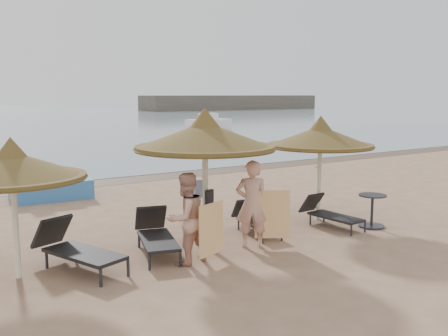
# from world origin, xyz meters

# --- Properties ---
(ground) EXTENTS (160.00, 160.00, 0.00)m
(ground) POSITION_xyz_m (0.00, 0.00, 0.00)
(ground) COLOR #A17D63
(ground) RESTS_ON ground
(wet_sand_strip) EXTENTS (200.00, 1.60, 0.01)m
(wet_sand_strip) POSITION_xyz_m (0.00, 9.40, 0.00)
(wet_sand_strip) COLOR brown
(wet_sand_strip) RESTS_ON ground
(palapa_left) EXTENTS (2.51, 2.51, 2.49)m
(palapa_left) POSITION_xyz_m (-3.94, 0.90, 1.98)
(palapa_left) COLOR silver
(palapa_left) RESTS_ON ground
(palapa_center) EXTENTS (2.96, 2.96, 2.94)m
(palapa_center) POSITION_xyz_m (-0.23, 0.65, 2.34)
(palapa_center) COLOR silver
(palapa_center) RESTS_ON ground
(palapa_right) EXTENTS (2.70, 2.70, 2.68)m
(palapa_right) POSITION_xyz_m (3.38, 0.99, 2.13)
(palapa_right) COLOR silver
(palapa_right) RESTS_ON ground
(lounger_far_left) EXTENTS (1.32, 2.14, 0.91)m
(lounger_far_left) POSITION_xyz_m (-2.97, 0.80, 0.41)
(lounger_far_left) COLOR #272930
(lounger_far_left) RESTS_ON ground
(lounger_near_left) EXTENTS (1.15, 2.02, 0.86)m
(lounger_near_left) POSITION_xyz_m (-1.28, 0.87, 0.39)
(lounger_near_left) COLOR #272930
(lounger_near_left) RESTS_ON ground
(lounger_near_right) EXTENTS (0.78, 1.66, 0.72)m
(lounger_near_right) POSITION_xyz_m (1.28, 0.93, 0.32)
(lounger_near_right) COLOR #272930
(lounger_near_right) RESTS_ON ground
(lounger_far_right) EXTENTS (0.67, 1.71, 0.75)m
(lounger_far_right) POSITION_xyz_m (3.13, 0.38, 0.34)
(lounger_far_right) COLOR #272930
(lounger_far_right) RESTS_ON ground
(side_table) EXTENTS (0.66, 0.66, 0.80)m
(side_table) POSITION_xyz_m (3.96, -0.26, 0.38)
(side_table) COLOR #272930
(side_table) RESTS_ON ground
(person_left) EXTENTS (1.03, 0.78, 2.04)m
(person_left) POSITION_xyz_m (-1.10, -0.07, 1.02)
(person_left) COLOR tan
(person_left) RESTS_ON ground
(person_right) EXTENTS (1.18, 1.07, 2.16)m
(person_right) POSITION_xyz_m (0.55, 0.06, 1.08)
(person_right) COLOR tan
(person_right) RESTS_ON ground
(towel_left) EXTENTS (0.69, 0.25, 1.00)m
(towel_left) POSITION_xyz_m (-0.75, -0.42, 0.69)
(towel_left) COLOR orange
(towel_left) RESTS_ON ground
(towel_right) EXTENTS (0.64, 0.40, 1.03)m
(towel_right) POSITION_xyz_m (0.90, -0.19, 0.71)
(towel_right) COLOR orange
(towel_right) RESTS_ON ground
(bag_patterned) EXTENTS (0.30, 0.15, 0.37)m
(bag_patterned) POSITION_xyz_m (-0.23, 0.83, 1.21)
(bag_patterned) COLOR white
(bag_patterned) RESTS_ON ground
(bag_dark) EXTENTS (0.24, 0.16, 0.32)m
(bag_dark) POSITION_xyz_m (-0.23, 0.49, 1.09)
(bag_dark) COLOR black
(bag_dark) RESTS_ON ground
(pedal_boat) EXTENTS (2.43, 1.54, 1.09)m
(pedal_boat) POSITION_xyz_m (-1.70, 7.49, 0.40)
(pedal_boat) COLOR #3675BD
(pedal_boat) RESTS_ON ground
(buoy_right) EXTENTS (0.35, 0.35, 0.35)m
(buoy_right) POSITION_xyz_m (13.00, 22.69, 0.17)
(buoy_right) COLOR gold
(buoy_right) RESTS_ON ground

